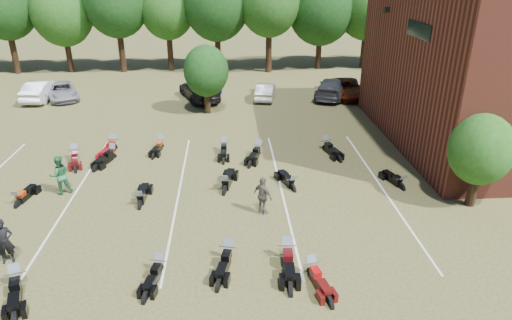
{
  "coord_description": "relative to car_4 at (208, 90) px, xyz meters",
  "views": [
    {
      "loc": [
        -0.51,
        -16.73,
        10.41
      ],
      "look_at": [
        0.82,
        4.0,
        1.2
      ],
      "focal_mm": 32.0,
      "sensor_mm": 36.0,
      "label": 1
    }
  ],
  "objects": [
    {
      "name": "motorcycle_8",
      "position": [
        -8.13,
        -17.13,
        -0.69
      ],
      "size": [
        0.98,
        2.12,
        1.14
      ],
      "primitive_type": null,
      "rotation": [
        0.0,
        0.0,
        2.98
      ],
      "color": "black",
      "rests_on": "ground"
    },
    {
      "name": "motorcycle_16",
      "position": [
        -5.01,
        -11.96,
        -0.69
      ],
      "size": [
        1.41,
        2.33,
        1.24
      ],
      "primitive_type": null,
      "rotation": [
        0.0,
        0.0,
        -0.34
      ],
      "color": "black",
      "rests_on": "ground"
    },
    {
      "name": "motorcycle_12",
      "position": [
        4.65,
        -16.38,
        -0.69
      ],
      "size": [
        1.32,
        2.27,
        1.2
      ],
      "primitive_type": null,
      "rotation": [
        0.0,
        0.0,
        3.46
      ],
      "color": "black",
      "rests_on": "ground"
    },
    {
      "name": "motorcycle_17",
      "position": [
        -2.45,
        -10.55,
        -0.69
      ],
      "size": [
        1.0,
        2.13,
        1.14
      ],
      "primitive_type": null,
      "rotation": [
        0.0,
        0.0,
        -0.18
      ],
      "color": "black",
      "rests_on": "ground"
    },
    {
      "name": "person_green",
      "position": [
        -6.49,
        -15.99,
        0.28
      ],
      "size": [
        1.17,
        1.08,
        1.94
      ],
      "primitive_type": "imported",
      "rotation": [
        0.0,
        0.0,
        3.61
      ],
      "color": "#296F41",
      "rests_on": "ground"
    },
    {
      "name": "young_tree_midfield",
      "position": [
        0.1,
        -3.84,
        2.4
      ],
      "size": [
        3.2,
        3.2,
        4.7
      ],
      "color": "black",
      "rests_on": "ground"
    },
    {
      "name": "car_7",
      "position": [
        10.0,
        -0.42,
        0.08
      ],
      "size": [
        3.94,
        5.75,
        1.55
      ],
      "primitive_type": "imported",
      "rotation": [
        0.0,
        0.0,
        2.77
      ],
      "color": "#38373C",
      "rests_on": "ground"
    },
    {
      "name": "car_1",
      "position": [
        -13.17,
        0.4,
        0.1
      ],
      "size": [
        1.99,
        4.9,
        1.58
      ],
      "primitive_type": "imported",
      "rotation": [
        0.0,
        0.0,
        3.07
      ],
      "color": "silver",
      "rests_on": "ground"
    },
    {
      "name": "young_tree_near_building",
      "position": [
        12.6,
        -18.34,
        2.06
      ],
      "size": [
        2.8,
        2.8,
        4.16
      ],
      "color": "black",
      "rests_on": "ground"
    },
    {
      "name": "car_2",
      "position": [
        -11.69,
        0.49,
        -0.04
      ],
      "size": [
        3.87,
        5.12,
        1.29
      ],
      "primitive_type": "imported",
      "rotation": [
        0.0,
        0.0,
        0.42
      ],
      "color": "gray",
      "rests_on": "ground"
    },
    {
      "name": "motorcycle_9",
      "position": [
        -2.53,
        -17.58,
        -0.69
      ],
      "size": [
        0.77,
        2.23,
        1.23
      ],
      "primitive_type": null,
      "rotation": [
        0.0,
        0.0,
        3.11
      ],
      "color": "black",
      "rests_on": "ground"
    },
    {
      "name": "motorcycle_19",
      "position": [
        3.26,
        -11.95,
        -0.69
      ],
      "size": [
        1.44,
        2.4,
        1.27
      ],
      "primitive_type": null,
      "rotation": [
        0.0,
        0.0,
        -0.34
      ],
      "color": "black",
      "rests_on": "ground"
    },
    {
      "name": "motorcycle_5",
      "position": [
        3.66,
        -22.01,
        -0.69
      ],
      "size": [
        0.93,
        2.49,
        1.36
      ],
      "primitive_type": null,
      "rotation": [
        0.0,
        0.0,
        -0.06
      ],
      "color": "black",
      "rests_on": "ground"
    },
    {
      "name": "car_6",
      "position": [
        11.33,
        -0.35,
        0.02
      ],
      "size": [
        2.73,
        5.25,
        1.41
      ],
      "primitive_type": "imported",
      "rotation": [
        0.0,
        0.0,
        -0.08
      ],
      "color": "#4F1404",
      "rests_on": "ground"
    },
    {
      "name": "motorcycle_4",
      "position": [
        -1.03,
        -22.47,
        -0.69
      ],
      "size": [
        1.02,
        2.08,
        1.11
      ],
      "primitive_type": null,
      "rotation": [
        0.0,
        0.0,
        -0.2
      ],
      "color": "black",
      "rests_on": "ground"
    },
    {
      "name": "motorcycle_11",
      "position": [
        1.33,
        -16.43,
        -0.69
      ],
      "size": [
        1.28,
        2.58,
        1.38
      ],
      "primitive_type": null,
      "rotation": [
        0.0,
        0.0,
        2.93
      ],
      "color": "black",
      "rests_on": "ground"
    },
    {
      "name": "ground",
      "position": [
        2.1,
        -19.34,
        -0.69
      ],
      "size": [
        160.0,
        160.0,
        0.0
      ],
      "primitive_type": "plane",
      "color": "brown",
      "rests_on": "ground"
    },
    {
      "name": "tree_line",
      "position": [
        1.1,
        9.66,
        5.62
      ],
      "size": [
        56.0,
        6.0,
        9.79
      ],
      "color": "black",
      "rests_on": "ground"
    },
    {
      "name": "parking_lines",
      "position": [
        -0.9,
        -16.34,
        -0.68
      ],
      "size": [
        20.1,
        14.0,
        0.01
      ],
      "color": "silver",
      "rests_on": "ground"
    },
    {
      "name": "motorcycle_20",
      "position": [
        7.29,
        -11.49,
        -0.69
      ],
      "size": [
        1.3,
        2.4,
        1.28
      ],
      "primitive_type": null,
      "rotation": [
        0.0,
        0.0,
        0.26
      ],
      "color": "black",
      "rests_on": "ground"
    },
    {
      "name": "motorcycle_6",
      "position": [
        4.42,
        -23.02,
        -0.69
      ],
      "size": [
        1.11,
        2.19,
        1.17
      ],
      "primitive_type": null,
      "rotation": [
        0.0,
        0.0,
        0.22
      ],
      "color": "#480B0A",
      "rests_on": "ground"
    },
    {
      "name": "car_5",
      "position": [
        4.65,
        -0.5,
        -0.05
      ],
      "size": [
        2.05,
        4.08,
        1.28
      ],
      "primitive_type": "imported",
      "rotation": [
        0.0,
        0.0,
        2.96
      ],
      "color": "#B7B6B2",
      "rests_on": "ground"
    },
    {
      "name": "person_grey",
      "position": [
        3.02,
        -18.52,
        0.19
      ],
      "size": [
        1.02,
        1.06,
        1.77
      ],
      "primitive_type": "imported",
      "rotation": [
        0.0,
        0.0,
        2.31
      ],
      "color": "#5A564D",
      "rests_on": "ground"
    },
    {
      "name": "person_black",
      "position": [
        -6.73,
        -21.45,
        0.21
      ],
      "size": [
        0.75,
        0.59,
        1.8
      ],
      "primitive_type": "imported",
      "rotation": [
        0.0,
        0.0,
        0.27
      ],
      "color": "black",
      "rests_on": "ground"
    },
    {
      "name": "motorcycle_0",
      "position": [
        -5.78,
        -23.04,
        -0.69
      ],
      "size": [
        1.48,
        2.46,
        1.31
      ],
      "primitive_type": null,
      "rotation": [
        0.0,
        0.0,
        0.34
      ],
      "color": "black",
      "rests_on": "ground"
    },
    {
      "name": "motorcycle_13",
      "position": [
        10.01,
        -16.57,
        -0.69
      ],
      "size": [
        1.25,
        2.14,
        1.13
      ],
      "primitive_type": null,
      "rotation": [
        0.0,
        0.0,
        3.46
      ],
      "color": "black",
      "rests_on": "ground"
    },
    {
      "name": "motorcycle_18",
      "position": [
        1.31,
        -11.3,
        -0.69
      ],
      "size": [
        0.77,
        2.24,
        1.24
      ],
      "primitive_type": null,
      "rotation": [
        0.0,
        0.0,
        -0.03
      ],
      "color": "black",
      "rests_on": "ground"
    },
    {
      "name": "car_4",
      "position": [
        0.0,
        0.0,
        0.0
      ],
      "size": [
        2.57,
        4.33,
        1.38
      ],
      "primitive_type": "imported",
      "rotation": [
        0.0,
        0.0,
        -0.25
      ],
      "color": "#0B124F",
      "rests_on": "ground"
    },
    {
      "name": "car_3",
      "position": [
        -0.65,
        -0.23,
        0.12
      ],
      "size": [
        4.0,
        5.99,
        1.61
      ],
      "primitive_type": "imported",
      "rotation": [
        0.0,
        0.0,
        3.49
      ],
      "color": "black",
      "rests_on": "ground"
    },
    {
      "name": "motorcycle_3",
      "position": [
        1.47,
        -21.87,
        -0.69
      ],
      "size": [
        1.18,
        2.31,
        1.23
      ],
      "primitive_type": null,
      "rotation": [
        0.0,
        0.0,
        -0.23
      ],
      "color": "black",
      "rests_on": "ground"
    },
    {
      "name": "motorcycle_15",
      "position": [
        -5.21,
        -10.67,
        -0.69
      ],
      "size": [
        1.14,
        2.58,
        1.39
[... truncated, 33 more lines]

